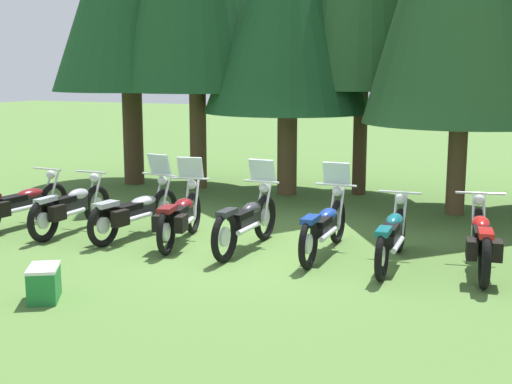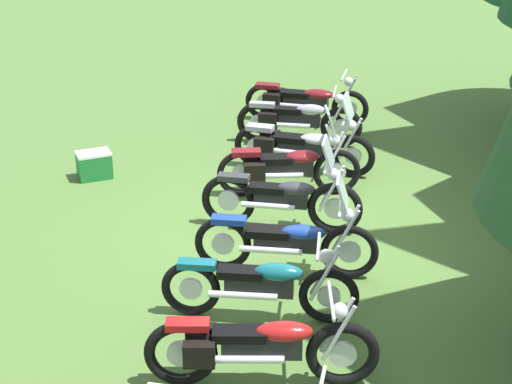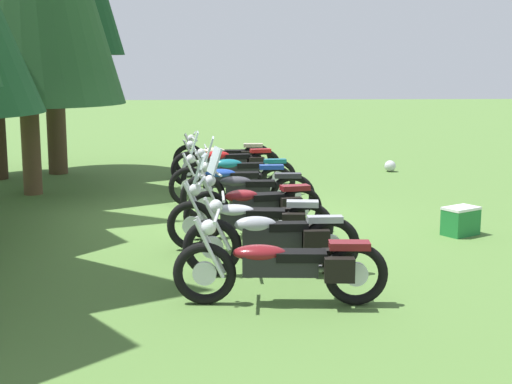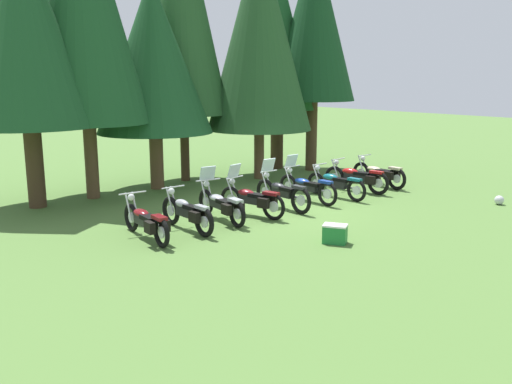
{
  "view_description": "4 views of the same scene",
  "coord_description": "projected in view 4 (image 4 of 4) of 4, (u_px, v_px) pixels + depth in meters",
  "views": [
    {
      "loc": [
        4.3,
        -9.78,
        2.86
      ],
      "look_at": [
        -0.22,
        0.51,
        0.83
      ],
      "focal_mm": 47.97,
      "sensor_mm": 36.0,
      "label": 1
    },
    {
      "loc": [
        10.54,
        1.28,
        5.47
      ],
      "look_at": [
        0.09,
        -0.47,
        0.64
      ],
      "focal_mm": 59.72,
      "sensor_mm": 36.0,
      "label": 2
    },
    {
      "loc": [
        -12.31,
        0.41,
        2.62
      ],
      "look_at": [
        -1.01,
        -0.23,
        0.63
      ],
      "focal_mm": 51.99,
      "sensor_mm": 36.0,
      "label": 3
    },
    {
      "loc": [
        -10.6,
        -11.54,
        3.74
      ],
      "look_at": [
        -0.72,
        0.3,
        0.51
      ],
      "focal_mm": 39.04,
      "sensor_mm": 36.0,
      "label": 4
    }
  ],
  "objects": [
    {
      "name": "pine_tree_0",
      "position": [
        23.0,
        28.0,
        15.16
      ],
      "size": [
        3.81,
        3.81,
        7.74
      ],
      "color": "#42301E",
      "rests_on": "ground_plane"
    },
    {
      "name": "picnic_cooler",
      "position": [
        335.0,
        234.0,
        12.63
      ],
      "size": [
        0.58,
        0.64,
        0.44
      ],
      "color": "#1E7233",
      "rests_on": "ground_plane"
    },
    {
      "name": "motorcycle_3",
      "position": [
        252.0,
        199.0,
        15.03
      ],
      "size": [
        0.86,
        2.16,
        1.38
      ],
      "rotation": [
        0.0,
        0.0,
        1.79
      ],
      "color": "black",
      "rests_on": "ground_plane"
    },
    {
      "name": "ground_plane",
      "position": [
        282.0,
        208.0,
        16.08
      ],
      "size": [
        80.0,
        80.0,
        0.0
      ],
      "primitive_type": "plane",
      "color": "#4C7033"
    },
    {
      "name": "motorcycle_4",
      "position": [
        282.0,
        192.0,
        15.84
      ],
      "size": [
        0.62,
        2.28,
        1.4
      ],
      "rotation": [
        0.0,
        0.0,
        1.56
      ],
      "color": "black",
      "rests_on": "ground_plane"
    },
    {
      "name": "pine_tree_3",
      "position": [
        181.0,
        2.0,
        19.04
      ],
      "size": [
        3.21,
        3.21,
        10.06
      ],
      "color": "#42301E",
      "rests_on": "ground_plane"
    },
    {
      "name": "pine_tree_5",
      "position": [
        278.0,
        38.0,
        21.95
      ],
      "size": [
        3.16,
        3.16,
        8.06
      ],
      "color": "#42301E",
      "rests_on": "ground_plane"
    },
    {
      "name": "motorcycle_0",
      "position": [
        146.0,
        221.0,
        12.88
      ],
      "size": [
        0.71,
        2.35,
        1.0
      ],
      "rotation": [
        0.0,
        0.0,
        1.5
      ],
      "color": "black",
      "rests_on": "ground_plane"
    },
    {
      "name": "motorcycle_8",
      "position": [
        380.0,
        174.0,
        19.07
      ],
      "size": [
        0.62,
        2.31,
        1.03
      ],
      "rotation": [
        0.0,
        0.0,
        1.54
      ],
      "color": "black",
      "rests_on": "ground_plane"
    },
    {
      "name": "motorcycle_7",
      "position": [
        357.0,
        178.0,
        18.24
      ],
      "size": [
        0.82,
        2.39,
        1.03
      ],
      "rotation": [
        0.0,
        0.0,
        1.73
      ],
      "color": "black",
      "rests_on": "ground_plane"
    },
    {
      "name": "pine_tree_6",
      "position": [
        314.0,
        21.0,
        21.37
      ],
      "size": [
        3.3,
        3.3,
        8.91
      ],
      "color": "#4C3823",
      "rests_on": "ground_plane"
    },
    {
      "name": "motorcycle_2",
      "position": [
        222.0,
        204.0,
        14.52
      ],
      "size": [
        0.79,
        2.33,
        1.37
      ],
      "rotation": [
        0.0,
        0.0,
        1.46
      ],
      "color": "black",
      "rests_on": "ground_plane"
    },
    {
      "name": "motorcycle_5",
      "position": [
        307.0,
        186.0,
        16.78
      ],
      "size": [
        0.68,
        2.34,
        1.38
      ],
      "rotation": [
        0.0,
        0.0,
        1.6
      ],
      "color": "black",
      "rests_on": "ground_plane"
    },
    {
      "name": "dropped_helmet",
      "position": [
        499.0,
        200.0,
        16.45
      ],
      "size": [
        0.27,
        0.27,
        0.27
      ],
      "primitive_type": "sphere",
      "color": "silver",
      "rests_on": "ground_plane"
    },
    {
      "name": "motorcycle_6",
      "position": [
        335.0,
        183.0,
        17.34
      ],
      "size": [
        0.65,
        2.3,
        1.0
      ],
      "rotation": [
        0.0,
        0.0,
        1.63
      ],
      "color": "black",
      "rests_on": "ground_plane"
    },
    {
      "name": "pine_tree_2",
      "position": [
        153.0,
        56.0,
        17.97
      ],
      "size": [
        3.81,
        3.81,
        6.87
      ],
      "color": "brown",
      "rests_on": "ground_plane"
    },
    {
      "name": "motorcycle_1",
      "position": [
        188.0,
        213.0,
        13.6
      ],
      "size": [
        0.65,
        2.21,
        1.02
      ],
      "rotation": [
        0.0,
        0.0,
        1.58
      ],
      "color": "black",
      "rests_on": "ground_plane"
    },
    {
      "name": "pine_tree_4",
      "position": [
        259.0,
        33.0,
        19.67
      ],
      "size": [
        3.79,
        3.79,
        8.68
      ],
      "color": "brown",
      "rests_on": "ground_plane"
    }
  ]
}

